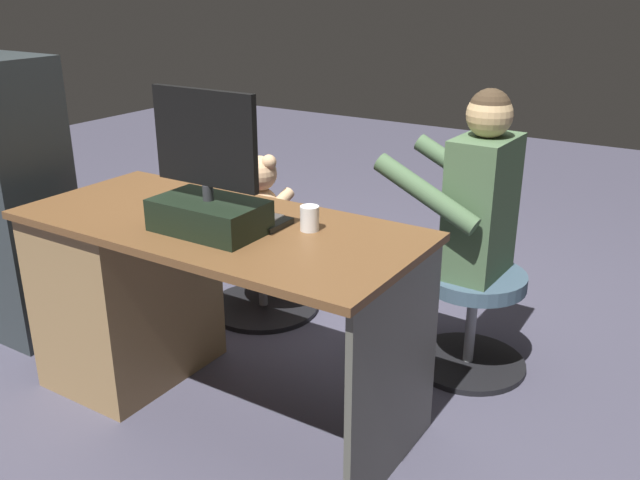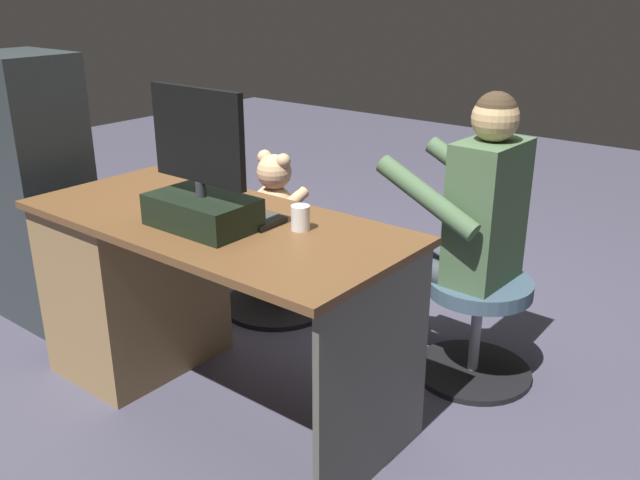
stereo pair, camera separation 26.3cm
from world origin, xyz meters
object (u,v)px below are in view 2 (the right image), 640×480
Objects in this scene: monitor at (201,192)px; person at (466,218)px; desk at (152,279)px; teddy_bear at (276,192)px; keyboard at (231,212)px; cup at (300,218)px; visitor_chair at (477,318)px; office_chair_teddy at (276,263)px; computer_mouse at (180,193)px; tv_remote at (178,200)px.

monitor is 1.05m from person.
teddy_bear is (-0.02, -0.75, 0.20)m from desk.
cup is (-0.29, -0.04, 0.03)m from keyboard.
cup is 0.23× the size of teddy_bear.
monitor is at bearing 53.28° from visitor_chair.
person reaches higher than cup.
desk is at bearing 8.56° from keyboard.
desk is at bearing -10.97° from monitor.
keyboard is at bearing 120.77° from office_chair_teddy.
monitor is 1.24m from visitor_chair.
computer_mouse is 0.69m from teddy_bear.
keyboard is 0.92m from person.
cup reaches higher than teddy_bear.
monitor reaches higher than cup.
desk is 0.39m from tv_remote.
desk is 1.29m from person.
desk is 1.26× the size of person.
teddy_bear is at bearing -94.36° from tv_remote.
monitor is 0.39m from computer_mouse.
desk is 3.04× the size of visitor_chair.
keyboard is 0.31m from computer_mouse.
office_chair_teddy is at bearing -59.23° from keyboard.
monitor is at bearing 95.91° from keyboard.
tv_remote is 0.74m from teddy_bear.
person reaches higher than office_chair_teddy.
visitor_chair is at bearing -177.88° from office_chair_teddy.
office_chair_teddy is at bearing -42.41° from cup.
monitor is 1.29× the size of teddy_bear.
tv_remote is (-0.16, -0.04, 0.36)m from desk.
keyboard is 0.36× the size of person.
tv_remote is at bearing 4.50° from keyboard.
desk is 1.34m from visitor_chair.
monitor is 0.97m from teddy_bear.
monitor is at bearing 56.82° from person.
cup is at bearing 61.72° from visitor_chair.
computer_mouse is 0.61m from cup.
tv_remote is (-0.05, 0.05, -0.01)m from computer_mouse.
office_chair_teddy and visitor_chair have the same top height.
tv_remote is at bearing -164.84° from desk.
computer_mouse is at bearing -138.73° from desk.
office_chair_teddy is 0.36m from teddy_bear.
teddy_bear is (-0.00, -0.01, 0.36)m from office_chair_teddy.
cup is 0.07× the size of person.
visitor_chair is (-1.08, -0.78, -0.15)m from desk.
person reaches higher than tv_remote.
teddy_bear is (0.42, -0.83, -0.28)m from monitor.
computer_mouse is (0.33, -0.18, -0.11)m from monitor.
keyboard is 4.92× the size of cup.
desk is at bearing 37.93° from person.
cup is 0.94m from visitor_chair.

